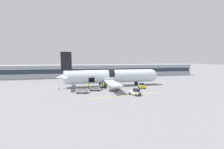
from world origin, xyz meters
TOP-DOWN VIEW (x-y plane):
  - ground_plane at (0.00, 0.00)m, footprint 500.00×500.00m
  - apron_marking_line at (2.04, -8.60)m, footprint 17.98×2.38m
  - terminal_strip at (0.00, 34.60)m, footprint 103.22×12.68m
  - airplane at (0.82, 4.57)m, footprint 32.39×25.12m
  - baggage_tug_lead at (4.02, -8.79)m, footprint 2.53×3.22m
  - baggage_tug_mid at (9.26, -1.10)m, footprint 2.13×2.79m
  - baggage_cart_loading at (-4.64, -1.42)m, footprint 3.73×2.31m
  - baggage_cart_queued at (-8.03, -3.72)m, footprint 3.72×2.45m
  - ground_crew_loader_a at (-2.54, -0.04)m, footprint 0.51×0.54m
  - ground_crew_loader_b at (-7.26, 0.74)m, footprint 0.54×0.37m
  - ground_crew_driver at (-1.63, 1.26)m, footprint 0.42×0.57m
  - ground_crew_supervisor at (-6.01, 0.91)m, footprint 0.53×0.53m
  - safety_cone_nose at (16.00, 3.54)m, footprint 0.55×0.55m
  - safety_cone_engine_left at (0.03, -8.30)m, footprint 0.45×0.45m
  - safety_cone_wingtip at (2.45, -1.45)m, footprint 0.64×0.64m
  - safety_cone_tail at (-14.24, 3.15)m, footprint 0.51×0.51m

SIDE VIEW (x-z plane):
  - ground_plane at x=0.00m, z-range 0.00..0.00m
  - apron_marking_line at x=2.04m, z-range 0.00..0.01m
  - safety_cone_engine_left at x=0.03m, z-range -0.02..0.56m
  - safety_cone_tail at x=-14.24m, z-range -0.02..0.57m
  - safety_cone_nose at x=16.00m, z-range -0.02..0.59m
  - safety_cone_wingtip at x=2.45m, z-range -0.02..0.68m
  - baggage_cart_loading at x=-4.64m, z-range -0.02..0.95m
  - baggage_cart_queued at x=-8.03m, z-range -0.01..1.04m
  - baggage_tug_mid at x=9.26m, z-range -0.12..1.41m
  - baggage_tug_lead at x=4.02m, z-range -0.13..1.54m
  - ground_crew_loader_b at x=-7.26m, z-range 0.04..1.62m
  - ground_crew_driver at x=-1.63m, z-range 0.04..1.68m
  - ground_crew_loader_a at x=-2.54m, z-range 0.04..1.69m
  - ground_crew_supervisor at x=-6.01m, z-range 0.04..1.71m
  - terminal_strip at x=0.00m, z-range 0.00..5.84m
  - airplane at x=0.82m, z-range -2.28..8.36m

